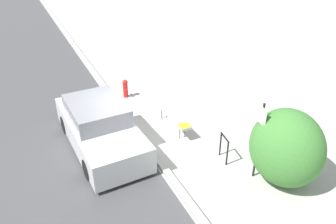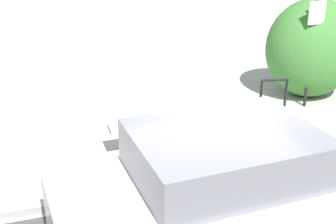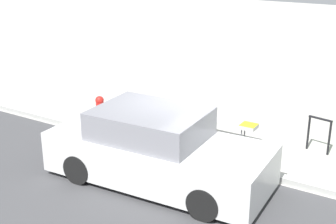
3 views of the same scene
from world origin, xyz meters
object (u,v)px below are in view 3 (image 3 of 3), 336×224
object	(u,v)px
fire_hydrant	(100,109)
parked_car_near	(157,150)
bike_rack	(319,131)
bench	(216,120)

from	to	relation	value
fire_hydrant	parked_car_near	bearing A→B (deg)	-31.89
bike_rack	parked_car_near	xyz separation A→B (m)	(-2.33, -3.10, 0.16)
bench	parked_car_near	xyz separation A→B (m)	(-0.03, -2.55, 0.18)
bike_rack	fire_hydrant	bearing A→B (deg)	-166.77
bench	parked_car_near	size ratio (longest dim) A/B	0.46
bench	bike_rack	size ratio (longest dim) A/B	2.50
bike_rack	bench	bearing A→B (deg)	-166.59
bench	fire_hydrant	xyz separation A→B (m)	(-3.00, -0.70, -0.08)
bike_rack	fire_hydrant	xyz separation A→B (m)	(-5.31, -1.25, -0.09)
bench	fire_hydrant	world-z (taller)	fire_hydrant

